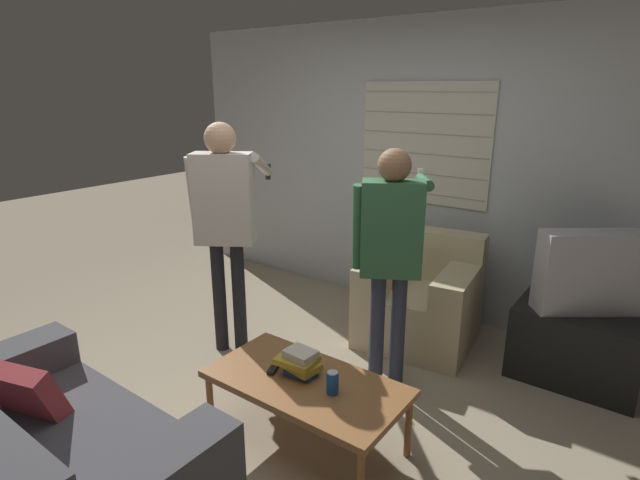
{
  "coord_description": "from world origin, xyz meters",
  "views": [
    {
      "loc": [
        1.83,
        -2.02,
        1.98
      ],
      "look_at": [
        -0.05,
        0.55,
        1.0
      ],
      "focal_mm": 28.0,
      "sensor_mm": 36.0,
      "label": 1
    }
  ],
  "objects_px": {
    "person_left_standing": "(225,210)",
    "soda_can": "(332,383)",
    "spare_remote": "(274,368)",
    "person_right_standing": "(391,242)",
    "book_stack": "(300,362)",
    "armchair_beige": "(421,299)",
    "coffee_table": "(306,386)",
    "tv": "(589,272)",
    "couch_blue": "(42,468)"
  },
  "relations": [
    {
      "from": "tv",
      "to": "person_left_standing",
      "type": "relative_size",
      "value": 0.37
    },
    {
      "from": "couch_blue",
      "to": "person_right_standing",
      "type": "height_order",
      "value": "person_right_standing"
    },
    {
      "from": "person_right_standing",
      "to": "tv",
      "type": "bearing_deg",
      "value": 9.1
    },
    {
      "from": "person_left_standing",
      "to": "person_right_standing",
      "type": "xyz_separation_m",
      "value": [
        1.22,
        0.28,
        -0.09
      ]
    },
    {
      "from": "spare_remote",
      "to": "book_stack",
      "type": "bearing_deg",
      "value": -0.1
    },
    {
      "from": "coffee_table",
      "to": "spare_remote",
      "type": "relative_size",
      "value": 8.25
    },
    {
      "from": "person_left_standing",
      "to": "person_right_standing",
      "type": "height_order",
      "value": "person_left_standing"
    },
    {
      "from": "book_stack",
      "to": "spare_remote",
      "type": "distance_m",
      "value": 0.17
    },
    {
      "from": "spare_remote",
      "to": "soda_can",
      "type": "bearing_deg",
      "value": -18.22
    },
    {
      "from": "book_stack",
      "to": "person_left_standing",
      "type": "bearing_deg",
      "value": 155.18
    },
    {
      "from": "coffee_table",
      "to": "soda_can",
      "type": "relative_size",
      "value": 8.9
    },
    {
      "from": "soda_can",
      "to": "armchair_beige",
      "type": "bearing_deg",
      "value": 97.99
    },
    {
      "from": "person_left_standing",
      "to": "spare_remote",
      "type": "xyz_separation_m",
      "value": [
        0.94,
        -0.55,
        -0.69
      ]
    },
    {
      "from": "person_left_standing",
      "to": "spare_remote",
      "type": "distance_m",
      "value": 1.29
    },
    {
      "from": "armchair_beige",
      "to": "person_left_standing",
      "type": "bearing_deg",
      "value": 35.23
    },
    {
      "from": "coffee_table",
      "to": "tv",
      "type": "xyz_separation_m",
      "value": [
        1.11,
        1.66,
        0.42
      ]
    },
    {
      "from": "coffee_table",
      "to": "person_left_standing",
      "type": "xyz_separation_m",
      "value": [
        -1.15,
        0.53,
        0.74
      ]
    },
    {
      "from": "armchair_beige",
      "to": "soda_can",
      "type": "distance_m",
      "value": 1.58
    },
    {
      "from": "tv",
      "to": "spare_remote",
      "type": "bearing_deg",
      "value": 15.42
    },
    {
      "from": "spare_remote",
      "to": "armchair_beige",
      "type": "bearing_deg",
      "value": 63.45
    },
    {
      "from": "person_left_standing",
      "to": "person_right_standing",
      "type": "relative_size",
      "value": 1.08
    },
    {
      "from": "armchair_beige",
      "to": "coffee_table",
      "type": "distance_m",
      "value": 1.55
    },
    {
      "from": "person_right_standing",
      "to": "book_stack",
      "type": "distance_m",
      "value": 0.96
    },
    {
      "from": "couch_blue",
      "to": "person_left_standing",
      "type": "bearing_deg",
      "value": 107.65
    },
    {
      "from": "person_left_standing",
      "to": "book_stack",
      "type": "xyz_separation_m",
      "value": [
        1.08,
        -0.5,
        -0.63
      ]
    },
    {
      "from": "armchair_beige",
      "to": "coffee_table",
      "type": "bearing_deg",
      "value": 83.98
    },
    {
      "from": "book_stack",
      "to": "soda_can",
      "type": "bearing_deg",
      "value": -9.24
    },
    {
      "from": "soda_can",
      "to": "person_left_standing",
      "type": "bearing_deg",
      "value": 157.93
    },
    {
      "from": "person_left_standing",
      "to": "soda_can",
      "type": "height_order",
      "value": "person_left_standing"
    },
    {
      "from": "couch_blue",
      "to": "tv",
      "type": "height_order",
      "value": "tv"
    },
    {
      "from": "couch_blue",
      "to": "soda_can",
      "type": "distance_m",
      "value": 1.42
    },
    {
      "from": "couch_blue",
      "to": "armchair_beige",
      "type": "height_order",
      "value": "same"
    },
    {
      "from": "armchair_beige",
      "to": "coffee_table",
      "type": "xyz_separation_m",
      "value": [
        0.03,
        -1.55,
        0.03
      ]
    },
    {
      "from": "coffee_table",
      "to": "couch_blue",
      "type": "bearing_deg",
      "value": -118.65
    },
    {
      "from": "book_stack",
      "to": "armchair_beige",
      "type": "bearing_deg",
      "value": 88.68
    },
    {
      "from": "tv",
      "to": "soda_can",
      "type": "distance_m",
      "value": 1.94
    },
    {
      "from": "couch_blue",
      "to": "person_left_standing",
      "type": "distance_m",
      "value": 1.94
    },
    {
      "from": "coffee_table",
      "to": "tv",
      "type": "distance_m",
      "value": 2.04
    },
    {
      "from": "person_right_standing",
      "to": "book_stack",
      "type": "bearing_deg",
      "value": -129.7
    },
    {
      "from": "person_left_standing",
      "to": "spare_remote",
      "type": "relative_size",
      "value": 12.89
    },
    {
      "from": "armchair_beige",
      "to": "spare_remote",
      "type": "bearing_deg",
      "value": 76.28
    },
    {
      "from": "person_left_standing",
      "to": "spare_remote",
      "type": "bearing_deg",
      "value": -63.45
    },
    {
      "from": "armchair_beige",
      "to": "person_right_standing",
      "type": "bearing_deg",
      "value": 90.48
    },
    {
      "from": "coffee_table",
      "to": "person_left_standing",
      "type": "distance_m",
      "value": 1.47
    },
    {
      "from": "armchair_beige",
      "to": "tv",
      "type": "relative_size",
      "value": 1.44
    },
    {
      "from": "person_right_standing",
      "to": "couch_blue",
      "type": "bearing_deg",
      "value": -139.65
    },
    {
      "from": "person_right_standing",
      "to": "book_stack",
      "type": "relative_size",
      "value": 6.54
    },
    {
      "from": "armchair_beige",
      "to": "coffee_table",
      "type": "relative_size",
      "value": 0.84
    },
    {
      "from": "couch_blue",
      "to": "spare_remote",
      "type": "bearing_deg",
      "value": 70.25
    },
    {
      "from": "soda_can",
      "to": "tv",
      "type": "bearing_deg",
      "value": 61.26
    }
  ]
}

